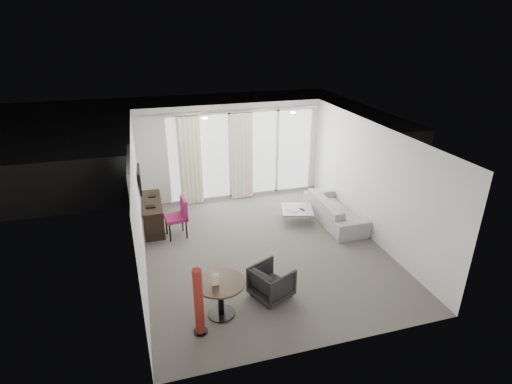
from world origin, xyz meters
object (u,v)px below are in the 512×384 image
object	(u,v)px
red_lamp	(199,302)
coffee_table	(297,215)
rattan_chair_b	(287,156)
round_table	(221,298)
desk_chair	(176,218)
sofa	(335,210)
rattan_chair_a	(247,173)
tub_armchair	(272,282)
desk	(153,214)

from	to	relation	value
red_lamp	coffee_table	xyz separation A→B (m)	(2.90, 3.18, -0.43)
coffee_table	rattan_chair_b	distance (m)	3.90
round_table	red_lamp	size ratio (longest dim) A/B	0.70
desk_chair	sofa	world-z (taller)	desk_chair
desk_chair	coffee_table	distance (m)	2.95
red_lamp	rattan_chair_b	xyz separation A→B (m)	(4.01, 6.91, -0.18)
sofa	rattan_chair_b	xyz separation A→B (m)	(0.21, 3.98, 0.11)
desk_chair	round_table	world-z (taller)	desk_chair
desk_chair	rattan_chair_a	distance (m)	3.55
rattan_chair_a	tub_armchair	bearing A→B (deg)	-121.58
tub_armchair	desk_chair	bearing A→B (deg)	2.74
round_table	rattan_chair_b	bearing A→B (deg)	61.34
desk_chair	round_table	bearing A→B (deg)	-88.81
round_table	rattan_chair_b	world-z (taller)	rattan_chair_b
round_table	coffee_table	size ratio (longest dim) A/B	1.12
red_lamp	rattan_chair_a	world-z (taller)	red_lamp
desk	tub_armchair	xyz separation A→B (m)	(1.91, -3.28, -0.04)
sofa	desk	bearing A→B (deg)	78.18
desk	sofa	bearing A→B (deg)	-11.82
desk	coffee_table	xyz separation A→B (m)	(3.43, -0.66, -0.17)
desk_chair	red_lamp	size ratio (longest dim) A/B	0.78
desk_chair	rattan_chair_a	bearing A→B (deg)	40.39
round_table	tub_armchair	world-z (taller)	round_table
round_table	red_lamp	distance (m)	0.58
tub_armchair	coffee_table	world-z (taller)	tub_armchair
coffee_table	rattan_chair_a	world-z (taller)	rattan_chair_a
round_table	tub_armchair	xyz separation A→B (m)	(0.97, 0.23, -0.03)
sofa	rattan_chair_b	size ratio (longest dim) A/B	2.53
round_table	sofa	bearing A→B (deg)	37.55
desk_chair	red_lamp	distance (m)	3.24
coffee_table	tub_armchair	bearing A→B (deg)	-120.14
rattan_chair_a	round_table	bearing A→B (deg)	-130.52
coffee_table	rattan_chair_a	size ratio (longest dim) A/B	0.99
desk	desk_chair	size ratio (longest dim) A/B	1.58
red_lamp	sofa	bearing A→B (deg)	37.65
desk	rattan_chair_b	size ratio (longest dim) A/B	1.77
round_table	tub_armchair	bearing A→B (deg)	13.58
desk	tub_armchair	distance (m)	3.79
round_table	rattan_chair_a	distance (m)	5.87
sofa	desk_chair	bearing A→B (deg)	85.38
rattan_chair_b	red_lamp	bearing A→B (deg)	-118.61
desk_chair	sofa	bearing A→B (deg)	-12.18
tub_armchair	rattan_chair_a	size ratio (longest dim) A/B	0.88
sofa	rattan_chair_a	bearing A→B (deg)	26.41
sofa	rattan_chair_a	world-z (taller)	rattan_chair_a
round_table	rattan_chair_a	world-z (taller)	rattan_chair_a
desk	round_table	xyz separation A→B (m)	(0.94, -3.51, -0.01)
round_table	tub_armchair	size ratio (longest dim) A/B	1.26
tub_armchair	rattan_chair_b	world-z (taller)	rattan_chair_b
coffee_table	round_table	bearing A→B (deg)	-131.12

